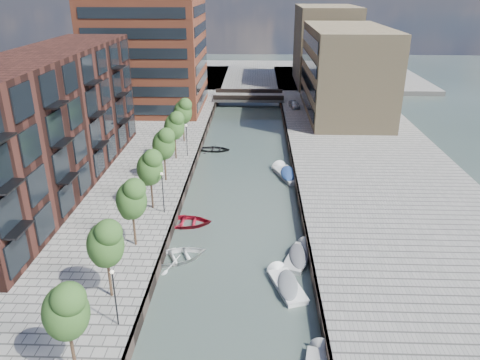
# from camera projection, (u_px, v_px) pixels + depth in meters

# --- Properties ---
(water) EXTENTS (300.00, 300.00, 0.00)m
(water) POSITION_uv_depth(u_px,v_px,m) (244.00, 164.00, 59.78)
(water) COLOR #38473F
(water) RESTS_ON ground
(quay_right) EXTENTS (20.00, 140.00, 1.00)m
(quay_right) POSITION_uv_depth(u_px,v_px,m) (370.00, 162.00, 59.06)
(quay_right) COLOR gray
(quay_right) RESTS_ON ground
(quay_wall_left) EXTENTS (0.25, 140.00, 1.00)m
(quay_wall_left) POSITION_uv_depth(u_px,v_px,m) (196.00, 159.00, 59.79)
(quay_wall_left) COLOR #332823
(quay_wall_left) RESTS_ON ground
(quay_wall_right) EXTENTS (0.25, 140.00, 1.00)m
(quay_wall_right) POSITION_uv_depth(u_px,v_px,m) (292.00, 161.00, 59.38)
(quay_wall_right) COLOR #332823
(quay_wall_right) RESTS_ON ground
(far_closure) EXTENTS (80.00, 40.00, 1.00)m
(far_closure) POSITION_uv_depth(u_px,v_px,m) (251.00, 75.00, 114.83)
(far_closure) COLOR gray
(far_closure) RESTS_ON ground
(apartment_block) EXTENTS (8.00, 38.00, 14.00)m
(apartment_block) POSITION_uv_depth(u_px,v_px,m) (47.00, 123.00, 48.12)
(apartment_block) COLOR black
(apartment_block) RESTS_ON quay_left
(tower) EXTENTS (18.00, 18.00, 30.00)m
(tower) POSITION_uv_depth(u_px,v_px,m) (146.00, 18.00, 77.14)
(tower) COLOR brown
(tower) RESTS_ON quay_left
(tan_block_near) EXTENTS (12.00, 25.00, 14.00)m
(tan_block_near) POSITION_uv_depth(u_px,v_px,m) (345.00, 71.00, 76.40)
(tan_block_near) COLOR #937D5A
(tan_block_near) RESTS_ON quay_right
(tan_block_far) EXTENTS (12.00, 20.00, 16.00)m
(tan_block_far) POSITION_uv_depth(u_px,v_px,m) (325.00, 46.00, 99.95)
(tan_block_far) COLOR #937D5A
(tan_block_far) RESTS_ON quay_right
(bridge) EXTENTS (13.00, 6.00, 1.30)m
(bridge) POSITION_uv_depth(u_px,v_px,m) (249.00, 97.00, 88.70)
(bridge) COLOR gray
(bridge) RESTS_ON ground
(tree_0) EXTENTS (2.50, 2.50, 5.95)m
(tree_0) POSITION_uv_depth(u_px,v_px,m) (65.00, 309.00, 24.85)
(tree_0) COLOR #382619
(tree_0) RESTS_ON quay_left
(tree_1) EXTENTS (2.50, 2.50, 5.95)m
(tree_1) POSITION_uv_depth(u_px,v_px,m) (105.00, 242.00, 31.29)
(tree_1) COLOR #382619
(tree_1) RESTS_ON quay_left
(tree_2) EXTENTS (2.50, 2.50, 5.95)m
(tree_2) POSITION_uv_depth(u_px,v_px,m) (131.00, 198.00, 37.74)
(tree_2) COLOR #382619
(tree_2) RESTS_ON quay_left
(tree_3) EXTENTS (2.50, 2.50, 5.95)m
(tree_3) POSITION_uv_depth(u_px,v_px,m) (150.00, 167.00, 44.18)
(tree_3) COLOR #382619
(tree_3) RESTS_ON quay_left
(tree_4) EXTENTS (2.50, 2.50, 5.95)m
(tree_4) POSITION_uv_depth(u_px,v_px,m) (164.00, 143.00, 50.63)
(tree_4) COLOR #382619
(tree_4) RESTS_ON quay_left
(tree_5) EXTENTS (2.50, 2.50, 5.95)m
(tree_5) POSITION_uv_depth(u_px,v_px,m) (174.00, 125.00, 57.08)
(tree_5) COLOR #382619
(tree_5) RESTS_ON quay_left
(tree_6) EXTENTS (2.50, 2.50, 5.95)m
(tree_6) POSITION_uv_depth(u_px,v_px,m) (183.00, 111.00, 63.52)
(tree_6) COLOR #382619
(tree_6) RESTS_ON quay_left
(lamp_0) EXTENTS (0.24, 0.24, 4.12)m
(lamp_0) POSITION_uv_depth(u_px,v_px,m) (114.00, 292.00, 29.18)
(lamp_0) COLOR black
(lamp_0) RESTS_ON quay_left
(lamp_1) EXTENTS (0.24, 0.24, 4.12)m
(lamp_1) POSITION_uv_depth(u_px,v_px,m) (163.00, 188.00, 43.92)
(lamp_1) COLOR black
(lamp_1) RESTS_ON quay_left
(lamp_2) EXTENTS (0.24, 0.24, 4.12)m
(lamp_2) POSITION_uv_depth(u_px,v_px,m) (187.00, 137.00, 58.65)
(lamp_2) COLOR black
(lamp_2) RESTS_ON quay_left
(sloop_2) EXTENTS (5.14, 3.73, 1.05)m
(sloop_2) POSITION_uv_depth(u_px,v_px,m) (186.00, 225.00, 44.68)
(sloop_2) COLOR maroon
(sloop_2) RESTS_ON ground
(sloop_3) EXTENTS (6.20, 5.49, 1.06)m
(sloop_3) POSITION_uv_depth(u_px,v_px,m) (177.00, 260.00, 39.04)
(sloop_3) COLOR white
(sloop_3) RESTS_ON ground
(sloop_4) EXTENTS (4.42, 3.30, 0.87)m
(sloop_4) POSITION_uv_depth(u_px,v_px,m) (215.00, 151.00, 64.41)
(sloop_4) COLOR black
(sloop_4) RESTS_ON ground
(motorboat_1) EXTENTS (3.04, 5.05, 1.59)m
(motorboat_1) POSITION_uv_depth(u_px,v_px,m) (285.00, 284.00, 35.59)
(motorboat_1) COLOR white
(motorboat_1) RESTS_ON ground
(motorboat_3) EXTENTS (3.73, 6.04, 1.90)m
(motorboat_3) POSITION_uv_depth(u_px,v_px,m) (286.00, 174.00, 56.02)
(motorboat_3) COLOR silver
(motorboat_3) RESTS_ON ground
(motorboat_4) EXTENTS (3.19, 5.04, 1.59)m
(motorboat_4) POSITION_uv_depth(u_px,v_px,m) (300.00, 256.00, 39.26)
(motorboat_4) COLOR #B8B8B6
(motorboat_4) RESTS_ON ground
(car) EXTENTS (2.15, 3.95, 1.27)m
(car) POSITION_uv_depth(u_px,v_px,m) (294.00, 104.00, 82.48)
(car) COLOR silver
(car) RESTS_ON quay_right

